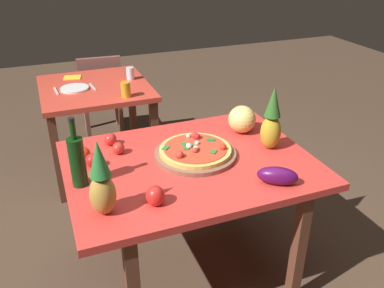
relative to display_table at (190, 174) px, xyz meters
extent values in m
plane|color=#4C3828|center=(0.00, 0.00, -0.69)|extent=(10.00, 10.00, 0.00)
cube|color=brown|center=(0.45, -0.45, -0.32)|extent=(0.06, 0.06, 0.74)
cube|color=brown|center=(-0.45, 0.45, -0.32)|extent=(0.06, 0.06, 0.74)
cube|color=brown|center=(0.45, 0.45, -0.32)|extent=(0.06, 0.06, 0.74)
cube|color=red|center=(0.00, 0.00, 0.07)|extent=(1.31, 0.99, 0.04)
cube|color=brown|center=(-0.66, 1.03, -0.32)|extent=(0.06, 0.06, 0.74)
cube|color=brown|center=(0.10, 1.03, -0.32)|extent=(0.06, 0.06, 0.74)
cube|color=brown|center=(-0.66, 1.79, -0.32)|extent=(0.06, 0.06, 0.74)
cube|color=brown|center=(0.10, 1.79, -0.32)|extent=(0.06, 0.06, 0.74)
cube|color=#CF3E2E|center=(-0.28, 1.41, 0.07)|extent=(0.85, 0.88, 0.04)
cube|color=brown|center=(0.04, 2.30, -0.49)|extent=(0.04, 0.04, 0.41)
cube|color=brown|center=(-0.29, 2.33, -0.49)|extent=(0.04, 0.04, 0.41)
cube|color=brown|center=(0.02, 1.97, -0.49)|extent=(0.04, 0.04, 0.41)
cube|color=brown|center=(-0.31, 2.00, -0.49)|extent=(0.04, 0.04, 0.41)
cube|color=brown|center=(-0.13, 2.15, -0.26)|extent=(0.43, 0.43, 0.04)
cube|color=brown|center=(-0.15, 1.97, -0.04)|extent=(0.40, 0.07, 0.40)
cylinder|color=brown|center=(0.05, 0.04, 0.10)|extent=(0.45, 0.45, 0.02)
cylinder|color=#E6B755|center=(0.05, 0.04, 0.12)|extent=(0.40, 0.40, 0.02)
cylinder|color=#C54229|center=(0.05, 0.04, 0.13)|extent=(0.35, 0.35, 0.00)
sphere|color=red|center=(0.09, 0.16, 0.15)|extent=(0.04, 0.04, 0.04)
sphere|color=red|center=(0.18, -0.03, 0.15)|extent=(0.04, 0.04, 0.04)
sphere|color=red|center=(-0.06, -0.02, 0.15)|extent=(0.04, 0.04, 0.04)
sphere|color=red|center=(0.10, 0.14, 0.15)|extent=(0.04, 0.04, 0.04)
sphere|color=red|center=(0.03, 0.00, 0.14)|extent=(0.03, 0.03, 0.03)
cube|color=#228232|center=(0.01, 0.09, 0.14)|extent=(0.04, 0.05, 0.00)
cube|color=#287135|center=(0.01, 0.05, 0.14)|extent=(0.05, 0.05, 0.00)
cube|color=#2D8338|center=(-0.10, 0.09, 0.14)|extent=(0.05, 0.05, 0.00)
cube|color=#227433|center=(0.17, 0.09, 0.14)|extent=(0.05, 0.04, 0.00)
cube|color=#2C7934|center=(0.03, 0.06, 0.14)|extent=(0.05, 0.03, 0.00)
cube|color=#397630|center=(0.12, -0.04, 0.14)|extent=(0.05, 0.05, 0.00)
sphere|color=white|center=(0.02, 0.06, 0.15)|extent=(0.03, 0.03, 0.03)
sphere|color=white|center=(0.04, 0.02, 0.15)|extent=(0.03, 0.03, 0.03)
sphere|color=white|center=(0.06, 0.18, 0.14)|extent=(0.02, 0.02, 0.02)
sphere|color=white|center=(0.07, 0.08, 0.14)|extent=(0.03, 0.03, 0.03)
cylinder|color=black|center=(-0.58, -0.02, 0.21)|extent=(0.08, 0.08, 0.25)
cylinder|color=black|center=(-0.58, -0.02, 0.38)|extent=(0.03, 0.03, 0.09)
cylinder|color=black|center=(-0.58, -0.02, 0.43)|extent=(0.03, 0.03, 0.02)
ellipsoid|color=#B39725|center=(0.48, -0.02, 0.18)|extent=(0.12, 0.12, 0.20)
cone|color=#2B6022|center=(0.48, -0.02, 0.37)|extent=(0.09, 0.09, 0.17)
ellipsoid|color=#B58637|center=(-0.51, -0.29, 0.18)|extent=(0.11, 0.11, 0.19)
cone|color=#277630|center=(-0.51, -0.29, 0.36)|extent=(0.09, 0.09, 0.16)
sphere|color=#EDCF6D|center=(0.43, 0.22, 0.17)|extent=(0.17, 0.17, 0.17)
ellipsoid|color=red|center=(-0.28, -0.31, 0.13)|extent=(0.09, 0.09, 0.10)
ellipsoid|color=#4C0D46|center=(0.32, -0.36, 0.13)|extent=(0.22, 0.18, 0.09)
sphere|color=red|center=(-0.34, 0.22, 0.12)|extent=(0.07, 0.07, 0.07)
sphere|color=red|center=(-0.49, 0.13, 0.12)|extent=(0.08, 0.08, 0.08)
sphere|color=red|center=(-0.53, 0.22, 0.12)|extent=(0.08, 0.08, 0.08)
sphere|color=red|center=(-0.36, 0.34, 0.12)|extent=(0.07, 0.07, 0.07)
cylinder|color=orange|center=(-0.10, 1.07, 0.14)|extent=(0.07, 0.07, 0.11)
cylinder|color=silver|center=(0.03, 1.46, 0.14)|extent=(0.06, 0.06, 0.10)
cylinder|color=white|center=(-0.44, 1.38, 0.09)|extent=(0.22, 0.22, 0.02)
cube|color=silver|center=(-0.58, 1.38, 0.09)|extent=(0.03, 0.18, 0.01)
cube|color=silver|center=(-0.30, 1.38, 0.09)|extent=(0.03, 0.18, 0.01)
cube|color=yellow|center=(-0.42, 1.68, 0.09)|extent=(0.16, 0.15, 0.01)
camera|label=1|loc=(-0.68, -1.78, 1.18)|focal=38.11mm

